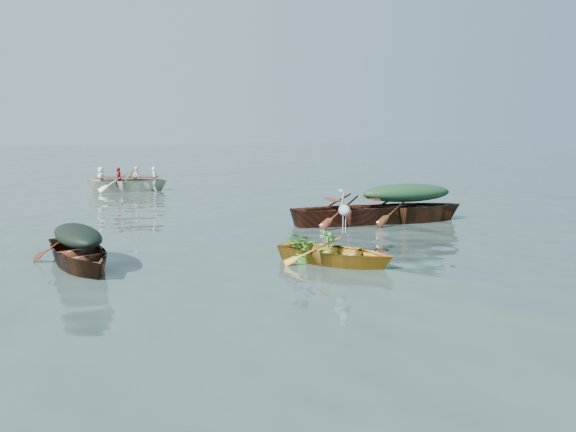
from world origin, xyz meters
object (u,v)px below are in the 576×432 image
at_px(green_tarp_boat, 406,222).
at_px(rowed_boat, 129,191).
at_px(yellow_dinghy, 335,264).
at_px(heron, 344,217).
at_px(dark_covered_boat, 79,267).
at_px(open_wooden_boat, 352,224).

height_order(green_tarp_boat, rowed_boat, green_tarp_boat).
distance_m(yellow_dinghy, heron, 1.02).
xyz_separation_m(dark_covered_boat, heron, (5.25, -0.83, 0.86)).
distance_m(yellow_dinghy, open_wooden_boat, 4.58).
relative_size(yellow_dinghy, rowed_boat, 0.66).
relative_size(open_wooden_boat, heron, 5.21).
xyz_separation_m(open_wooden_boat, rowed_boat, (-5.75, 10.07, 0.00)).
height_order(dark_covered_boat, open_wooden_boat, open_wooden_boat).
distance_m(dark_covered_boat, open_wooden_boat, 7.55).
bearing_deg(yellow_dinghy, dark_covered_boat, 122.02).
distance_m(green_tarp_boat, rowed_boat, 12.57).
xyz_separation_m(yellow_dinghy, dark_covered_boat, (-4.88, 1.25, 0.00)).
xyz_separation_m(dark_covered_boat, open_wooden_boat, (7.02, 2.80, 0.00)).
bearing_deg(open_wooden_boat, rowed_boat, 31.09).
bearing_deg(green_tarp_boat, open_wooden_boat, 90.00).
distance_m(green_tarp_boat, heron, 4.99).
xyz_separation_m(yellow_dinghy, green_tarp_boat, (3.77, 3.95, 0.00)).
bearing_deg(yellow_dinghy, heron, 5.19).
xyz_separation_m(dark_covered_boat, green_tarp_boat, (8.66, 2.71, 0.00)).
distance_m(dark_covered_boat, heron, 5.38).
height_order(dark_covered_boat, rowed_boat, rowed_boat).
relative_size(green_tarp_boat, open_wooden_boat, 1.00).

